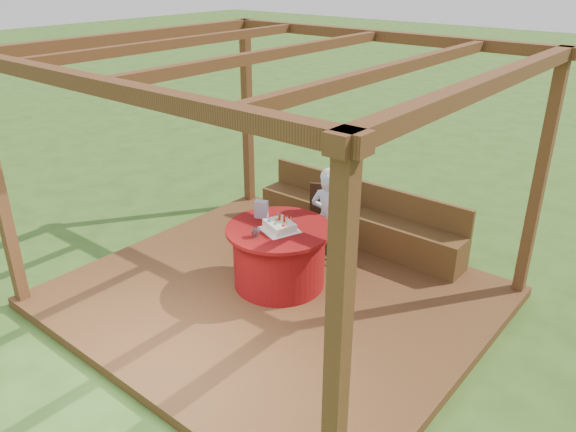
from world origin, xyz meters
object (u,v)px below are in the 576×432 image
at_px(bench, 357,223).
at_px(drinking_glass, 255,233).
at_px(table, 279,256).
at_px(birthday_cake, 280,226).
at_px(gift_bag, 261,209).
at_px(chair, 324,215).
at_px(elderly_woman, 328,216).

relative_size(bench, drinking_glass, 29.25).
distance_m(table, birthday_cake, 0.41).
height_order(bench, gift_bag, gift_bag).
xyz_separation_m(birthday_cake, gift_bag, (-0.38, 0.12, 0.05)).
bearing_deg(bench, drinking_glass, -94.48).
xyz_separation_m(bench, table, (-0.09, -1.52, 0.10)).
height_order(chair, birthday_cake, birthday_cake).
relative_size(chair, drinking_glass, 8.48).
distance_m(table, drinking_glass, 0.53).
relative_size(chair, elderly_woman, 0.70).
xyz_separation_m(elderly_woman, gift_bag, (-0.46, -0.70, 0.20)).
bearing_deg(chair, gift_bag, -103.19).
xyz_separation_m(table, gift_bag, (-0.34, 0.08, 0.46)).
bearing_deg(bench, chair, -113.32).
distance_m(chair, gift_bag, 1.04).
distance_m(bench, elderly_woman, 0.82).
relative_size(bench, elderly_woman, 2.40).
distance_m(table, chair, 1.05).
relative_size(table, drinking_glass, 11.79).
xyz_separation_m(bench, chair, (-0.21, -0.49, 0.21)).
bearing_deg(table, drinking_glass, -99.10).
height_order(birthday_cake, gift_bag, gift_bag).
bearing_deg(elderly_woman, chair, 133.78).
xyz_separation_m(chair, birthday_cake, (0.16, -1.07, 0.30)).
bearing_deg(bench, elderly_woman, -87.54).
height_order(table, elderly_woman, elderly_woman).
xyz_separation_m(elderly_woman, birthday_cake, (-0.08, -0.82, 0.15)).
bearing_deg(elderly_woman, table, -98.96).
distance_m(bench, birthday_cake, 1.64).
bearing_deg(bench, gift_bag, -106.75).
xyz_separation_m(bench, birthday_cake, (-0.05, -1.56, 0.51)).
bearing_deg(chair, elderly_woman, -46.22).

